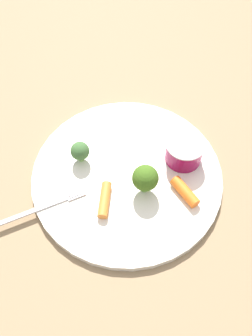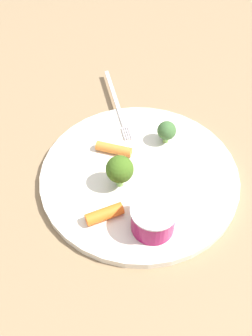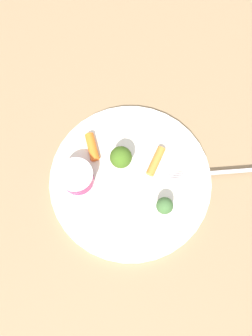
% 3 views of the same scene
% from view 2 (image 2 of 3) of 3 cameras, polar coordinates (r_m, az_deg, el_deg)
% --- Properties ---
extents(ground_plane, '(2.40, 2.40, 0.00)m').
position_cam_2_polar(ground_plane, '(0.56, 2.01, -1.50)').
color(ground_plane, '#876D4C').
extents(plate, '(0.29, 0.29, 0.01)m').
position_cam_2_polar(plate, '(0.55, 2.03, -1.11)').
color(plate, silver).
rests_on(plate, ground_plane).
extents(sauce_cup, '(0.06, 0.06, 0.04)m').
position_cam_2_polar(sauce_cup, '(0.48, 4.13, -7.62)').
color(sauce_cup, maroon).
rests_on(sauce_cup, plate).
extents(broccoli_floret_0, '(0.03, 0.03, 0.04)m').
position_cam_2_polar(broccoli_floret_0, '(0.58, 6.17, 5.61)').
color(broccoli_floret_0, '#86C05B').
rests_on(broccoli_floret_0, plate).
extents(broccoli_floret_1, '(0.04, 0.04, 0.05)m').
position_cam_2_polar(broccoli_floret_1, '(0.51, -0.85, -0.37)').
color(broccoli_floret_1, '#81C25D').
rests_on(broccoli_floret_1, plate).
extents(carrot_stick_0, '(0.04, 0.05, 0.01)m').
position_cam_2_polar(carrot_stick_0, '(0.57, -1.86, 2.89)').
color(carrot_stick_0, orange).
rests_on(carrot_stick_0, plate).
extents(carrot_stick_1, '(0.05, 0.03, 0.02)m').
position_cam_2_polar(carrot_stick_1, '(0.50, -3.28, -6.98)').
color(carrot_stick_1, orange).
rests_on(carrot_stick_1, plate).
extents(fork, '(0.08, 0.17, 0.00)m').
position_cam_2_polar(fork, '(0.65, -1.37, 9.68)').
color(fork, beige).
rests_on(fork, plate).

